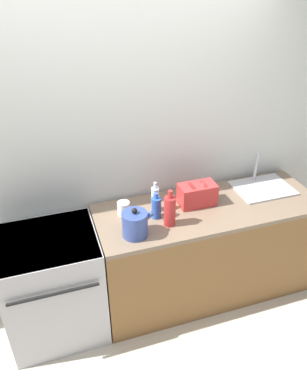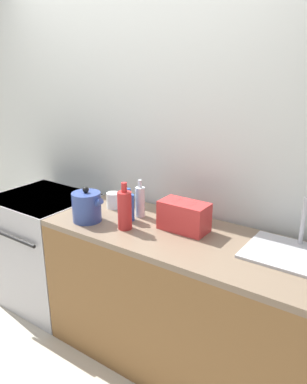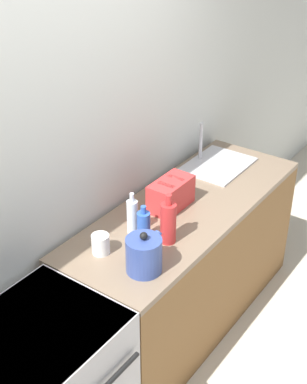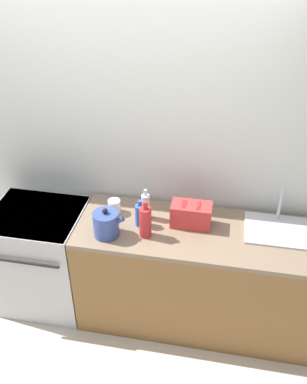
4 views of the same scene
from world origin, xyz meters
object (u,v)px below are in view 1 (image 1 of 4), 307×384
object	(u,v)px
stove	(54,285)
bottle_red	(170,211)
kettle	(135,224)
bottle_clear	(155,199)
bottle_blue	(156,207)
toaster	(197,194)
cup_white	(124,208)

from	to	relation	value
stove	bottle_red	size ratio (longest dim) A/B	3.08
stove	kettle	distance (m)	0.82
bottle_clear	bottle_blue	bearing A→B (deg)	-103.33
stove	toaster	bearing A→B (deg)	4.27
bottle_blue	cup_white	xyz separation A→B (m)	(-0.22, 0.11, -0.03)
cup_white	bottle_blue	bearing A→B (deg)	-26.44
toaster	kettle	bearing A→B (deg)	-158.27
bottle_clear	bottle_red	distance (m)	0.21
stove	bottle_blue	xyz separation A→B (m)	(0.82, 0.02, 0.53)
bottle_red	toaster	bearing A→B (deg)	31.74
stove	kettle	xyz separation A→B (m)	(0.61, -0.14, 0.53)
kettle	stove	bearing A→B (deg)	167.17
stove	bottle_clear	distance (m)	1.01
cup_white	stove	bearing A→B (deg)	-167.69
stove	bottle_blue	distance (m)	0.98
bottle_clear	bottle_red	world-z (taller)	bottle_red
bottle_red	stove	bearing A→B (deg)	173.72
stove	cup_white	distance (m)	0.78
stove	toaster	world-z (taller)	toaster
bottle_blue	toaster	bearing A→B (deg)	10.90
cup_white	bottle_red	bearing A→B (deg)	-38.32
bottle_red	cup_white	xyz separation A→B (m)	(-0.29, 0.23, -0.07)
kettle	cup_white	distance (m)	0.27
kettle	bottle_clear	xyz separation A→B (m)	(0.23, 0.25, 0.01)
stove	toaster	size ratio (longest dim) A/B	3.07
toaster	bottle_clear	size ratio (longest dim) A/B	1.18
bottle_blue	stove	bearing A→B (deg)	-178.71
kettle	bottle_clear	world-z (taller)	bottle_clear
kettle	toaster	world-z (taller)	kettle
toaster	bottle_clear	xyz separation A→B (m)	(-0.34, 0.02, 0.02)
bottle_blue	cup_white	size ratio (longest dim) A/B	1.95
stove	bottle_red	xyz separation A→B (m)	(0.89, -0.10, 0.56)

